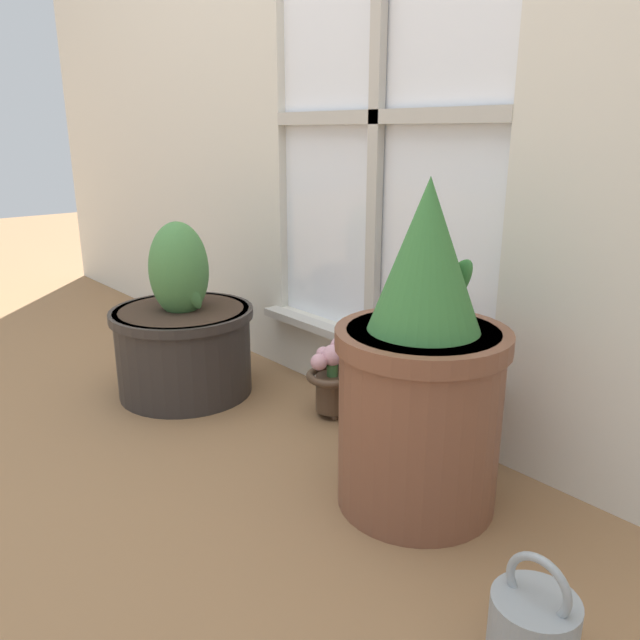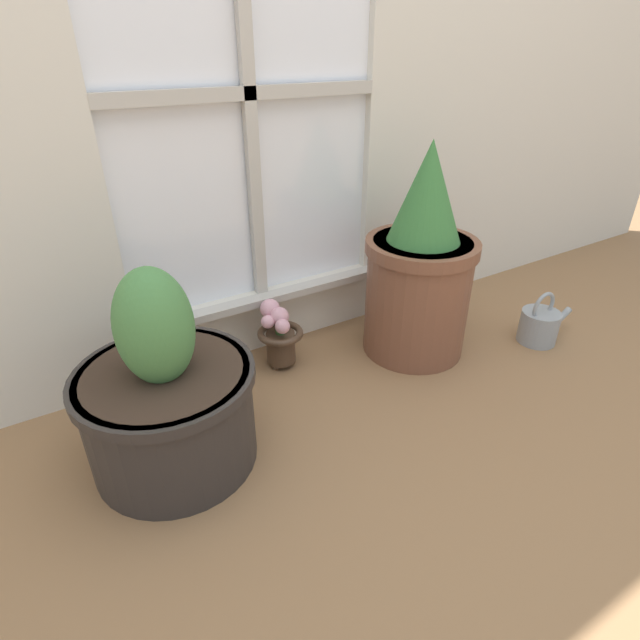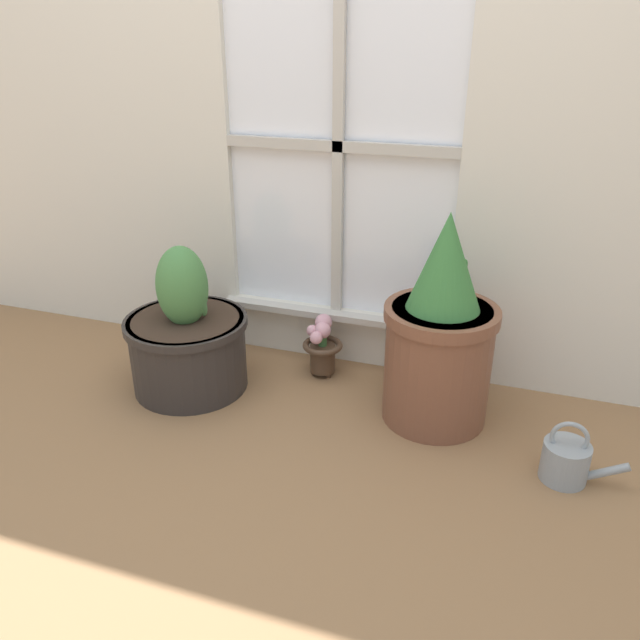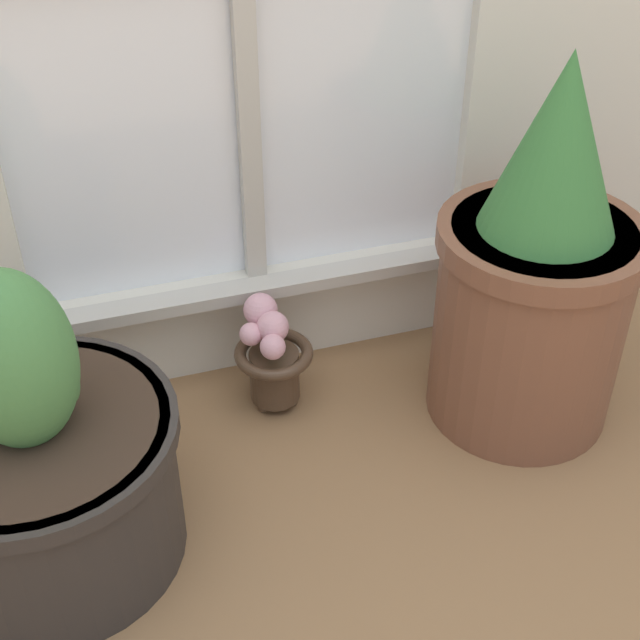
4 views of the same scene
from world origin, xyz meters
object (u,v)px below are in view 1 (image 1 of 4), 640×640
Objects in this scene: potted_plant_right at (421,375)px; watering_can at (535,630)px; potted_plant_left at (183,335)px; flower_vase at (332,376)px.

potted_plant_right is 2.95× the size of watering_can.
potted_plant_left is 2.23× the size of watering_can.
watering_can is (0.40, -0.20, -0.23)m from potted_plant_right.
watering_can is at bearing -26.16° from potted_plant_right.
potted_plant_right reaches higher than potted_plant_left.
flower_vase is at bearing 29.11° from potted_plant_left.
potted_plant_left reaches higher than watering_can.
watering_can is (0.83, -0.34, -0.05)m from flower_vase.
flower_vase is (-0.43, 0.14, -0.17)m from potted_plant_right.
potted_plant_left is at bearing -150.89° from flower_vase.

